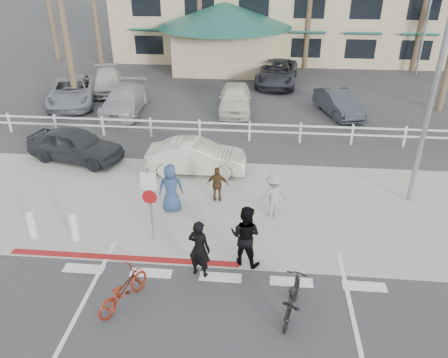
# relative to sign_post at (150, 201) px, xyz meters

# --- Properties ---
(ground) EXTENTS (140.00, 140.00, 0.00)m
(ground) POSITION_rel_sign_post_xyz_m (2.30, -2.20, -1.45)
(ground) COLOR #333335
(bike_path) EXTENTS (12.00, 16.00, 0.01)m
(bike_path) POSITION_rel_sign_post_xyz_m (2.30, -4.20, -1.45)
(bike_path) COLOR #333335
(bike_path) RESTS_ON ground
(sidewalk_plaza) EXTENTS (22.00, 7.00, 0.01)m
(sidewalk_plaza) POSITION_rel_sign_post_xyz_m (2.30, 2.30, -1.44)
(sidewalk_plaza) COLOR gray
(sidewalk_plaza) RESTS_ON ground
(cross_street) EXTENTS (40.00, 5.00, 0.01)m
(cross_street) POSITION_rel_sign_post_xyz_m (2.30, 6.30, -1.45)
(cross_street) COLOR #333335
(cross_street) RESTS_ON ground
(parking_lot) EXTENTS (50.00, 16.00, 0.01)m
(parking_lot) POSITION_rel_sign_post_xyz_m (2.30, 15.80, -1.45)
(parking_lot) COLOR #333335
(parking_lot) RESTS_ON ground
(curb_red) EXTENTS (7.00, 0.25, 0.02)m
(curb_red) POSITION_rel_sign_post_xyz_m (-0.70, -1.00, -1.44)
(curb_red) COLOR maroon
(curb_red) RESTS_ON ground
(rail_fence) EXTENTS (29.40, 0.16, 1.00)m
(rail_fence) POSITION_rel_sign_post_xyz_m (2.80, 8.30, -0.95)
(rail_fence) COLOR silver
(rail_fence) RESTS_ON ground
(sign_post) EXTENTS (0.50, 0.10, 2.90)m
(sign_post) POSITION_rel_sign_post_xyz_m (0.00, 0.00, 0.00)
(sign_post) COLOR gray
(sign_post) RESTS_ON ground
(bollard_0) EXTENTS (0.26, 0.26, 0.95)m
(bollard_0) POSITION_rel_sign_post_xyz_m (-2.50, -0.20, -0.97)
(bollard_0) COLOR silver
(bollard_0) RESTS_ON ground
(bollard_1) EXTENTS (0.26, 0.26, 0.95)m
(bollard_1) POSITION_rel_sign_post_xyz_m (-3.90, -0.20, -0.97)
(bollard_1) COLOR silver
(bollard_1) RESTS_ON ground
(streetlight_0) EXTENTS (0.60, 2.00, 9.00)m
(streetlight_0) POSITION_rel_sign_post_xyz_m (8.80, 3.30, 3.05)
(streetlight_0) COLOR gray
(streetlight_0) RESTS_ON ground
(streetlight_1) EXTENTS (0.60, 2.00, 9.50)m
(streetlight_1) POSITION_rel_sign_post_xyz_m (14.30, 21.80, 3.30)
(streetlight_1) COLOR gray
(streetlight_1) RESTS_ON ground
(bike_red) EXTENTS (1.32, 1.89, 0.94)m
(bike_red) POSITION_rel_sign_post_xyz_m (-0.11, -2.83, -0.98)
(bike_red) COLOR maroon
(bike_red) RESTS_ON ground
(rider_red) EXTENTS (0.76, 0.61, 1.81)m
(rider_red) POSITION_rel_sign_post_xyz_m (1.71, -1.50, -0.55)
(rider_red) COLOR black
(rider_red) RESTS_ON ground
(bike_black) EXTENTS (0.99, 1.93, 1.11)m
(bike_black) POSITION_rel_sign_post_xyz_m (4.24, -2.82, -0.89)
(bike_black) COLOR black
(bike_black) RESTS_ON ground
(rider_black) EXTENTS (1.12, 0.99, 1.92)m
(rider_black) POSITION_rel_sign_post_xyz_m (2.95, -0.84, -0.49)
(rider_black) COLOR black
(rider_black) RESTS_ON ground
(pedestrian_a) EXTENTS (1.20, 0.94, 1.64)m
(pedestrian_a) POSITION_rel_sign_post_xyz_m (3.78, 1.78, -0.63)
(pedestrian_a) COLOR gray
(pedestrian_a) RESTS_ON ground
(pedestrian_child) EXTENTS (0.80, 0.34, 1.36)m
(pedestrian_child) POSITION_rel_sign_post_xyz_m (1.77, 2.61, -0.77)
(pedestrian_child) COLOR #493319
(pedestrian_child) RESTS_ON ground
(pedestrian_b) EXTENTS (0.96, 0.74, 1.76)m
(pedestrian_b) POSITION_rel_sign_post_xyz_m (0.23, 1.85, -0.57)
(pedestrian_b) COLOR navy
(pedestrian_b) RESTS_ON ground
(car_white_sedan) EXTENTS (4.08, 1.50, 1.34)m
(car_white_sedan) POSITION_rel_sign_post_xyz_m (0.67, 4.88, -0.78)
(car_white_sedan) COLOR beige
(car_white_sedan) RESTS_ON ground
(car_red_compact) EXTENTS (4.52, 2.72, 1.44)m
(car_red_compact) POSITION_rel_sign_post_xyz_m (-4.72, 5.50, -0.73)
(car_red_compact) COLOR #282B2F
(car_red_compact) RESTS_ON ground
(lot_car_0) EXTENTS (3.83, 5.86, 1.50)m
(lot_car_0) POSITION_rel_sign_post_xyz_m (-7.89, 12.88, -0.70)
(lot_car_0) COLOR gray
(lot_car_0) RESTS_ON ground
(lot_car_1) EXTENTS (2.22, 4.98, 1.42)m
(lot_car_1) POSITION_rel_sign_post_xyz_m (-4.43, 11.76, -0.74)
(lot_car_1) COLOR #9E9FA6
(lot_car_1) RESTS_ON ground
(lot_car_2) EXTENTS (1.97, 4.44, 1.49)m
(lot_car_2) POSITION_rel_sign_post_xyz_m (1.70, 12.47, -0.71)
(lot_car_2) COLOR silver
(lot_car_2) RESTS_ON ground
(lot_car_3) EXTENTS (2.54, 4.27, 1.33)m
(lot_car_3) POSITION_rel_sign_post_xyz_m (7.42, 12.43, -0.79)
(lot_car_3) COLOR #2B3037
(lot_car_3) RESTS_ON ground
(lot_car_4) EXTENTS (3.16, 4.88, 1.32)m
(lot_car_4) POSITION_rel_sign_post_xyz_m (-6.70, 15.55, -0.79)
(lot_car_4) COLOR beige
(lot_car_4) RESTS_ON ground
(lot_car_5) EXTENTS (3.08, 5.74, 1.53)m
(lot_car_5) POSITION_rel_sign_post_xyz_m (4.11, 18.23, -0.68)
(lot_car_5) COLOR #2A2A35
(lot_car_5) RESTS_ON ground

